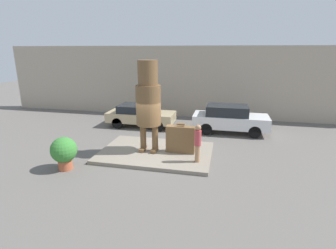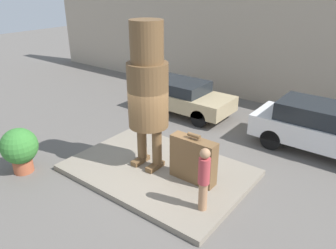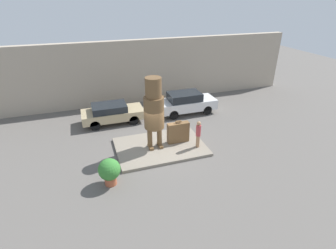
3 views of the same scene
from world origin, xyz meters
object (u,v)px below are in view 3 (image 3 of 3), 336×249
statue_figure (154,108)px  parked_car_white (186,102)px  giant_suitcase (178,132)px  tourist (198,133)px  planter_pot (109,171)px  parked_car_tan (112,113)px

statue_figure → parked_car_white: bearing=48.9°
giant_suitcase → tourist: bearing=-45.8°
statue_figure → planter_pot: bearing=-140.4°
statue_figure → planter_pot: 4.19m
parked_car_tan → statue_figure: bearing=-66.6°
statue_figure → parked_car_tan: size_ratio=0.99×
planter_pot → tourist: bearing=16.6°
giant_suitcase → parked_car_white: bearing=62.0°
tourist → parked_car_tan: tourist is taller
tourist → statue_figure: bearing=160.7°
parked_car_tan → tourist: bearing=-50.5°
giant_suitcase → parked_car_white: (2.21, 4.16, 0.07)m
giant_suitcase → statue_figure: bearing=-176.8°
parked_car_white → statue_figure: bearing=-131.1°
parked_car_tan → parked_car_white: size_ratio=0.98×
giant_suitcase → parked_car_tan: (-3.37, 4.25, -0.03)m
statue_figure → parked_car_tan: statue_figure is taller
tourist → parked_car_white: size_ratio=0.38×
parked_car_white → planter_pot: 9.37m
statue_figure → tourist: (2.38, -0.83, -1.55)m
statue_figure → parked_car_white: (3.70, 4.24, -1.75)m
parked_car_tan → planter_pot: (-1.03, -6.74, 0.02)m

